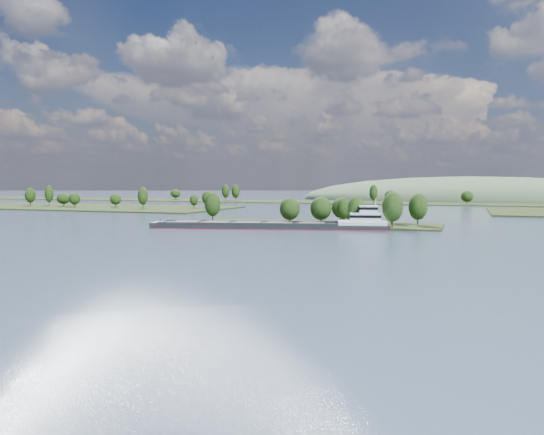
% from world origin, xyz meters
% --- Properties ---
extents(ground, '(1800.00, 1800.00, 0.00)m').
position_xyz_m(ground, '(0.00, 120.00, 0.00)').
color(ground, '#3C4D68').
rests_on(ground, ground).
extents(tree_island, '(100.00, 30.79, 14.07)m').
position_xyz_m(tree_island, '(6.77, 178.42, 3.93)').
color(tree_island, black).
rests_on(tree_island, ground).
extents(left_bank, '(300.00, 80.00, 15.89)m').
position_xyz_m(left_bank, '(-228.74, 259.98, 0.89)').
color(left_bank, black).
rests_on(left_bank, ground).
extents(back_shoreline, '(900.00, 60.00, 15.53)m').
position_xyz_m(back_shoreline, '(7.61, 399.79, 0.70)').
color(back_shoreline, black).
rests_on(back_shoreline, ground).
extents(hill_west, '(320.00, 160.00, 44.00)m').
position_xyz_m(hill_west, '(60.00, 500.00, 0.00)').
color(hill_west, '#435B3F').
rests_on(hill_west, ground).
extents(cargo_barge, '(87.26, 30.31, 11.80)m').
position_xyz_m(cargo_barge, '(-3.92, 158.32, 1.49)').
color(cargo_barge, black).
rests_on(cargo_barge, ground).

